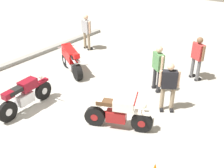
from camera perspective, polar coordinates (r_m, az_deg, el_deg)
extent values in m
plane|color=#9E9E99|center=(8.32, -9.19, -6.41)|extent=(40.00, 40.00, 0.00)
cylinder|color=black|center=(9.08, -14.68, -1.39)|extent=(0.65, 0.18, 0.64)
cylinder|color=black|center=(8.33, -21.70, -5.60)|extent=(0.65, 0.18, 0.64)
cylinder|color=silver|center=(9.08, -14.68, -1.39)|extent=(0.24, 0.16, 0.22)
cylinder|color=silver|center=(8.33, -21.70, -5.60)|extent=(0.24, 0.16, 0.22)
cube|color=silver|center=(8.61, -18.37, -3.00)|extent=(0.58, 0.33, 0.32)
cube|color=maroon|center=(8.52, -17.79, -0.12)|extent=(0.59, 0.37, 0.30)
cube|color=maroon|center=(8.92, -14.95, 0.55)|extent=(0.45, 0.20, 0.08)
cube|color=black|center=(8.27, -20.08, -1.27)|extent=(0.62, 0.31, 0.12)
cube|color=maroon|center=(8.13, -21.65, -2.28)|extent=(0.34, 0.25, 0.18)
cylinder|color=silver|center=(8.55, -21.05, -4.12)|extent=(0.56, 0.16, 0.16)
cylinder|color=silver|center=(8.60, -16.43, 2.25)|extent=(0.10, 0.70, 0.04)
sphere|color=silver|center=(8.81, -15.23, 1.64)|extent=(0.16, 0.16, 0.16)
cylinder|color=black|center=(7.41, 6.48, -8.27)|extent=(0.39, 0.61, 0.60)
cylinder|color=black|center=(7.61, -3.71, -6.96)|extent=(0.39, 0.61, 0.60)
cylinder|color=maroon|center=(7.41, 6.48, -8.27)|extent=(0.25, 0.27, 0.21)
cylinder|color=maroon|center=(7.61, -3.71, -6.96)|extent=(0.25, 0.27, 0.21)
cube|color=maroon|center=(7.43, 0.93, -6.97)|extent=(0.48, 0.63, 0.32)
cube|color=white|center=(7.17, 2.53, -4.57)|extent=(0.52, 0.64, 0.30)
cube|color=white|center=(7.21, 6.63, -6.18)|extent=(0.33, 0.47, 0.08)
cube|color=#4C331E|center=(7.24, -0.98, -4.01)|extent=(0.48, 0.65, 0.12)
cube|color=white|center=(7.32, -3.27, -3.86)|extent=(0.33, 0.38, 0.18)
cylinder|color=maroon|center=(7.67, -1.75, -6.16)|extent=(0.33, 0.55, 0.16)
cylinder|color=maroon|center=(7.00, 5.23, -3.17)|extent=(0.65, 0.32, 0.04)
sphere|color=silver|center=(7.09, 6.93, -4.74)|extent=(0.16, 0.16, 0.16)
cylinder|color=black|center=(11.30, -9.94, 5.18)|extent=(0.40, 0.61, 0.60)
cylinder|color=black|center=(10.13, -7.48, 2.52)|extent=(0.46, 0.64, 0.60)
cylinder|color=silver|center=(11.30, -9.94, 5.18)|extent=(0.25, 0.27, 0.21)
cylinder|color=silver|center=(10.13, -7.48, 2.52)|extent=(0.25, 0.27, 0.21)
cube|color=silver|center=(10.63, -8.72, 4.31)|extent=(0.49, 0.63, 0.32)
cube|color=red|center=(10.60, -9.16, 6.57)|extent=(0.75, 1.05, 0.57)
cone|color=red|center=(11.01, -10.13, 8.18)|extent=(0.46, 0.47, 0.39)
cube|color=black|center=(10.23, -8.44, 6.20)|extent=(0.49, 0.65, 0.12)
cube|color=red|center=(9.93, -7.87, 6.05)|extent=(0.35, 0.41, 0.23)
cylinder|color=silver|center=(10.07, -7.48, 5.29)|extent=(0.25, 0.40, 0.17)
cylinder|color=silver|center=(10.02, -8.34, 5.11)|extent=(0.25, 0.40, 0.17)
cylinder|color=silver|center=(10.88, -9.90, 8.06)|extent=(0.65, 0.34, 0.04)
sphere|color=silver|center=(11.10, -10.24, 8.06)|extent=(0.16, 0.16, 0.16)
cylinder|color=#262628|center=(9.26, 10.10, 0.44)|extent=(0.18, 0.18, 0.83)
cube|color=black|center=(9.47, 10.24, -1.51)|extent=(0.27, 0.23, 0.08)
cylinder|color=#262628|center=(9.52, 9.22, 1.34)|extent=(0.18, 0.18, 0.83)
cube|color=black|center=(9.72, 9.37, -0.58)|extent=(0.27, 0.23, 0.08)
cube|color=#4C7F4C|center=(9.08, 10.02, 4.85)|extent=(0.45, 0.51, 0.59)
cylinder|color=#D8AD8C|center=(8.85, 10.83, 4.25)|extent=(0.13, 0.13, 0.55)
cylinder|color=#D8AD8C|center=(9.30, 9.26, 5.62)|extent=(0.13, 0.13, 0.55)
sphere|color=#D8AD8C|center=(8.92, 10.25, 7.42)|extent=(0.22, 0.22, 0.22)
cylinder|color=gray|center=(12.91, -5.04, 9.11)|extent=(0.16, 0.16, 0.84)
cube|color=black|center=(13.08, -4.76, 7.59)|extent=(0.28, 0.16, 0.08)
cylinder|color=gray|center=(13.18, -5.89, 9.48)|extent=(0.16, 0.16, 0.84)
cube|color=black|center=(13.34, -5.59, 7.98)|extent=(0.28, 0.16, 0.08)
cube|color=#99999E|center=(12.82, -5.62, 12.34)|extent=(0.33, 0.51, 0.60)
cylinder|color=#D8AD8C|center=(12.60, -4.88, 12.15)|extent=(0.11, 0.11, 0.56)
cylinder|color=#D8AD8C|center=(13.05, -6.35, 12.66)|extent=(0.11, 0.11, 0.56)
sphere|color=#D8AD8C|center=(12.71, -5.72, 14.25)|extent=(0.23, 0.23, 0.23)
cylinder|color=#59595B|center=(10.42, 18.17, 2.73)|extent=(0.18, 0.18, 0.84)
cube|color=black|center=(10.62, 18.11, 0.95)|extent=(0.28, 0.22, 0.08)
cylinder|color=#59595B|center=(10.64, 17.04, 3.46)|extent=(0.18, 0.18, 0.84)
cube|color=black|center=(10.83, 17.01, 1.71)|extent=(0.28, 0.22, 0.08)
cube|color=#B23333|center=(10.25, 18.18, 6.69)|extent=(0.42, 0.52, 0.59)
cylinder|color=brown|center=(10.06, 19.21, 6.20)|extent=(0.12, 0.12, 0.56)
cylinder|color=brown|center=(10.44, 17.22, 7.34)|extent=(0.12, 0.12, 0.56)
sphere|color=brown|center=(10.11, 18.56, 8.99)|extent=(0.23, 0.23, 0.23)
cylinder|color=gray|center=(8.36, 10.80, -3.10)|extent=(0.18, 0.18, 0.79)
cube|color=black|center=(8.50, 10.62, -5.36)|extent=(0.27, 0.23, 0.08)
cylinder|color=gray|center=(8.41, 12.92, -3.15)|extent=(0.18, 0.18, 0.79)
cube|color=black|center=(8.55, 12.72, -5.39)|extent=(0.27, 0.23, 0.08)
cube|color=black|center=(8.05, 12.34, 0.99)|extent=(0.43, 0.49, 0.56)
cylinder|color=#D8AD8C|center=(8.01, 10.46, 1.15)|extent=(0.12, 0.12, 0.53)
cylinder|color=#D8AD8C|center=(8.09, 14.23, 1.03)|extent=(0.12, 0.12, 0.53)
sphere|color=#D8AD8C|center=(7.87, 12.65, 3.69)|extent=(0.22, 0.22, 0.22)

